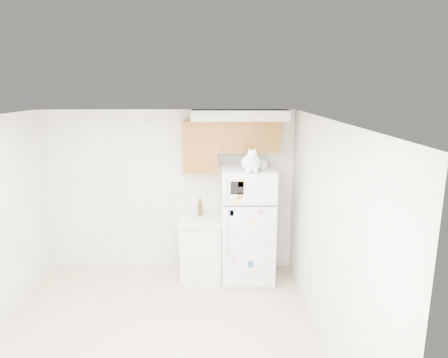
{
  "coord_description": "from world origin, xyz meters",
  "views": [
    {
      "loc": [
        0.73,
        -3.95,
        2.82
      ],
      "look_at": [
        0.84,
        1.55,
        1.55
      ],
      "focal_mm": 32.0,
      "sensor_mm": 36.0,
      "label": 1
    }
  ],
  "objects_px": {
    "cat": "(251,162)",
    "bottle_amber": "(200,207)",
    "bottle_green": "(200,207)",
    "base_counter": "(201,247)",
    "storage_box_back": "(257,163)",
    "storage_box_front": "(262,165)",
    "refrigerator": "(248,224)"
  },
  "relations": [
    {
      "from": "storage_box_front",
      "to": "bottle_green",
      "type": "xyz_separation_m",
      "value": [
        -0.9,
        0.24,
        -0.7
      ]
    },
    {
      "from": "cat",
      "to": "bottle_amber",
      "type": "xyz_separation_m",
      "value": [
        -0.72,
        0.47,
        -0.78
      ]
    },
    {
      "from": "base_counter",
      "to": "storage_box_front",
      "type": "height_order",
      "value": "storage_box_front"
    },
    {
      "from": "storage_box_front",
      "to": "bottle_green",
      "type": "bearing_deg",
      "value": 177.16
    },
    {
      "from": "cat",
      "to": "storage_box_back",
      "type": "distance_m",
      "value": 0.37
    },
    {
      "from": "base_counter",
      "to": "bottle_green",
      "type": "distance_m",
      "value": 0.61
    },
    {
      "from": "refrigerator",
      "to": "storage_box_front",
      "type": "height_order",
      "value": "storage_box_front"
    },
    {
      "from": "storage_box_back",
      "to": "bottle_green",
      "type": "distance_m",
      "value": 1.11
    },
    {
      "from": "storage_box_back",
      "to": "bottle_amber",
      "type": "relative_size",
      "value": 0.68
    },
    {
      "from": "cat",
      "to": "bottle_green",
      "type": "bearing_deg",
      "value": 146.43
    },
    {
      "from": "refrigerator",
      "to": "base_counter",
      "type": "xyz_separation_m",
      "value": [
        -0.69,
        0.07,
        -0.39
      ]
    },
    {
      "from": "storage_box_front",
      "to": "bottle_green",
      "type": "distance_m",
      "value": 1.16
    },
    {
      "from": "cat",
      "to": "base_counter",
      "type": "bearing_deg",
      "value": 155.46
    },
    {
      "from": "storage_box_back",
      "to": "bottle_green",
      "type": "bearing_deg",
      "value": 164.15
    },
    {
      "from": "base_counter",
      "to": "cat",
      "type": "xyz_separation_m",
      "value": [
        0.71,
        -0.32,
        1.37
      ]
    },
    {
      "from": "base_counter",
      "to": "storage_box_back",
      "type": "relative_size",
      "value": 5.11
    },
    {
      "from": "cat",
      "to": "bottle_green",
      "type": "distance_m",
      "value": 1.17
    },
    {
      "from": "cat",
      "to": "storage_box_front",
      "type": "distance_m",
      "value": 0.31
    },
    {
      "from": "base_counter",
      "to": "storage_box_back",
      "type": "xyz_separation_m",
      "value": [
        0.82,
        0.01,
        1.29
      ]
    },
    {
      "from": "base_counter",
      "to": "bottle_amber",
      "type": "distance_m",
      "value": 0.61
    },
    {
      "from": "bottle_green",
      "to": "cat",
      "type": "bearing_deg",
      "value": -33.57
    },
    {
      "from": "refrigerator",
      "to": "storage_box_back",
      "type": "height_order",
      "value": "storage_box_back"
    },
    {
      "from": "base_counter",
      "to": "storage_box_front",
      "type": "relative_size",
      "value": 6.13
    },
    {
      "from": "cat",
      "to": "refrigerator",
      "type": "bearing_deg",
      "value": 94.38
    },
    {
      "from": "bottle_green",
      "to": "bottle_amber",
      "type": "xyz_separation_m",
      "value": [
        0.01,
        -0.01,
        0.01
      ]
    },
    {
      "from": "cat",
      "to": "storage_box_front",
      "type": "bearing_deg",
      "value": 55.32
    },
    {
      "from": "cat",
      "to": "bottle_amber",
      "type": "distance_m",
      "value": 1.16
    },
    {
      "from": "cat",
      "to": "bottle_amber",
      "type": "height_order",
      "value": "cat"
    },
    {
      "from": "base_counter",
      "to": "bottle_amber",
      "type": "bearing_deg",
      "value": 94.36
    },
    {
      "from": "base_counter",
      "to": "bottle_amber",
      "type": "relative_size",
      "value": 3.46
    },
    {
      "from": "storage_box_back",
      "to": "refrigerator",
      "type": "bearing_deg",
      "value": -152.59
    },
    {
      "from": "base_counter",
      "to": "storage_box_back",
      "type": "height_order",
      "value": "storage_box_back"
    }
  ]
}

